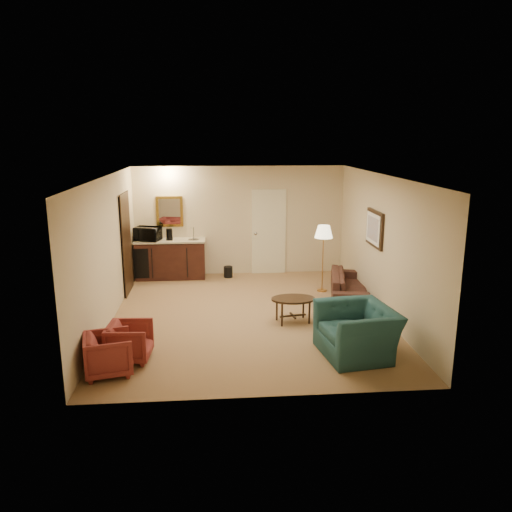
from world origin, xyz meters
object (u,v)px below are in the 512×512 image
at_px(teal_armchair, 357,323).
at_px(waste_bin, 228,272).
at_px(coffee_table, 293,310).
at_px(coffee_maker, 169,234).
at_px(wetbar_cabinet, 171,259).
at_px(rose_chair_far, 108,352).
at_px(microwave, 148,232).
at_px(sofa, 349,282).
at_px(floor_lamp, 323,258).
at_px(rose_chair_near, 130,340).

relative_size(teal_armchair, waste_bin, 4.47).
relative_size(coffee_table, coffee_maker, 2.92).
bearing_deg(wetbar_cabinet, coffee_maker, -105.51).
distance_m(rose_chair_far, microwave, 4.92).
distance_m(sofa, coffee_maker, 4.29).
distance_m(sofa, microwave, 4.74).
xyz_separation_m(coffee_table, floor_lamp, (0.92, 1.78, 0.50)).
distance_m(rose_chair_near, microwave, 4.50).
distance_m(wetbar_cabinet, waste_bin, 1.39).
xyz_separation_m(microwave, coffee_maker, (0.50, 0.01, -0.06)).
height_order(teal_armchair, coffee_maker, coffee_maker).
distance_m(teal_armchair, coffee_maker, 5.58).
bearing_deg(coffee_table, wetbar_cabinet, 128.11).
bearing_deg(rose_chair_far, microwave, -13.37).
xyz_separation_m(wetbar_cabinet, floor_lamp, (3.35, -1.32, 0.27)).
bearing_deg(floor_lamp, rose_chair_near, -138.95).
bearing_deg(coffee_table, coffee_maker, 128.30).
distance_m(sofa, floor_lamp, 0.80).
height_order(sofa, teal_armchair, teal_armchair).
relative_size(teal_armchair, floor_lamp, 0.81).
bearing_deg(sofa, wetbar_cabinet, 76.26).
bearing_deg(wetbar_cabinet, rose_chair_near, -93.21).
height_order(rose_chair_far, coffee_table, rose_chair_far).
height_order(rose_chair_near, waste_bin, rose_chair_near).
height_order(sofa, waste_bin, sofa).
bearing_deg(waste_bin, rose_chair_near, -110.05).
bearing_deg(floor_lamp, coffee_table, -117.29).
xyz_separation_m(teal_armchair, coffee_maker, (-3.19, 4.54, 0.54)).
distance_m(microwave, coffee_maker, 0.50).
xyz_separation_m(sofa, waste_bin, (-2.45, 1.80, -0.23)).
bearing_deg(coffee_table, rose_chair_far, -148.49).
bearing_deg(teal_armchair, waste_bin, -166.29).
relative_size(teal_armchair, rose_chair_near, 1.84).
bearing_deg(waste_bin, teal_armchair, -67.72).
bearing_deg(coffee_table, floor_lamp, 62.71).
distance_m(rose_chair_near, floor_lamp, 4.79).
bearing_deg(coffee_maker, waste_bin, -14.41).
xyz_separation_m(teal_armchair, rose_chair_near, (-3.44, 0.10, -0.19)).
relative_size(sofa, coffee_maker, 6.82).
relative_size(rose_chair_far, coffee_maker, 2.42).
height_order(teal_armchair, waste_bin, teal_armchair).
bearing_deg(teal_armchair, coffee_maker, -153.46).
height_order(wetbar_cabinet, microwave, microwave).
height_order(teal_armchair, microwave, microwave).
bearing_deg(sofa, coffee_maker, 76.47).
distance_m(wetbar_cabinet, rose_chair_far, 4.91).
height_order(sofa, rose_chair_far, sofa).
distance_m(teal_armchair, rose_chair_near, 3.44).
bearing_deg(waste_bin, rose_chair_far, -110.78).
bearing_deg(teal_armchair, rose_chair_near, -100.23).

